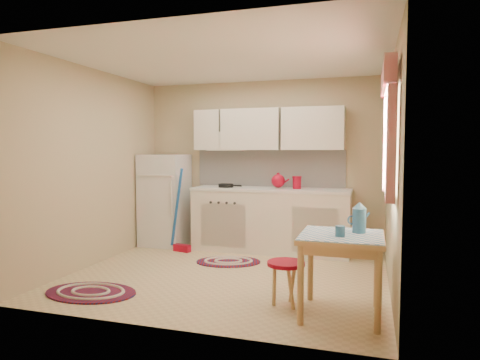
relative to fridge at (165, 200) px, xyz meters
name	(u,v)px	position (x,y,z in m)	size (l,w,h in m)	color
room_shell	(246,139)	(1.60, -1.01, 0.90)	(3.64, 3.60, 2.52)	tan
fridge	(165,200)	(0.00, 0.00, 0.00)	(0.65, 0.60, 1.40)	silver
broom	(182,210)	(0.45, -0.35, -0.10)	(0.28, 0.12, 1.20)	#1B57A9
base_cabinets	(271,221)	(1.67, 0.05, -0.26)	(2.25, 0.60, 0.88)	beige
countertop	(271,190)	(1.67, 0.05, 0.20)	(2.27, 0.62, 0.04)	silver
frying_pan	(226,186)	(1.00, 0.00, 0.24)	(0.22, 0.22, 0.05)	black
red_kettle	(278,181)	(1.77, 0.05, 0.33)	(0.22, 0.19, 0.22)	maroon
red_canister	(297,183)	(2.04, 0.05, 0.30)	(0.12, 0.12, 0.16)	maroon
table	(341,275)	(2.80, -2.13, -0.34)	(0.72, 0.72, 0.72)	tan
stool	(286,284)	(2.29, -2.04, -0.49)	(0.36, 0.36, 0.42)	maroon
coffee_pot	(359,217)	(2.95, -2.01, 0.17)	(0.15, 0.13, 0.30)	teal
mug	(340,232)	(2.80, -2.23, 0.07)	(0.08, 0.08, 0.10)	teal
rug_center	(228,262)	(1.28, -0.72, -0.69)	(0.84, 0.56, 0.02)	maroon
rug_left	(91,292)	(0.31, -2.28, -0.69)	(0.97, 0.65, 0.02)	maroon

